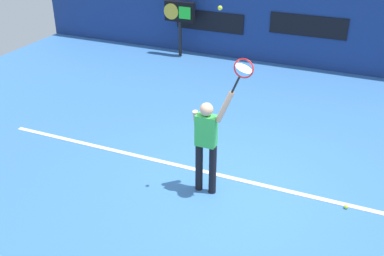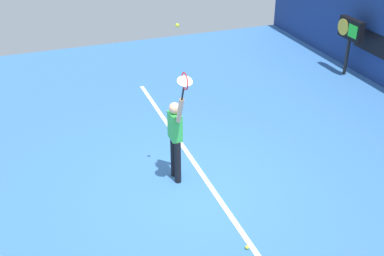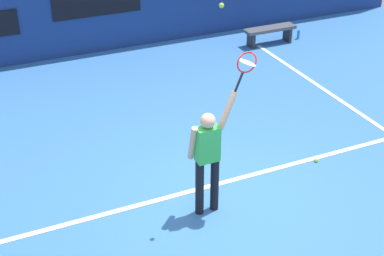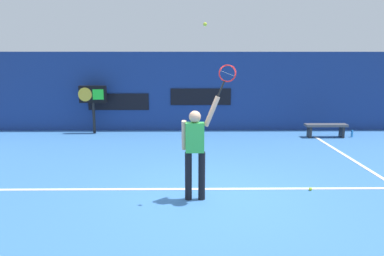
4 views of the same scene
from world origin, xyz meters
TOP-DOWN VIEW (x-y plane):
  - ground_plane at (0.00, 0.00)m, footprint 18.00×18.00m
  - sponsor_banner_portside at (-3.00, 6.76)m, footprint 2.20×0.03m
  - court_baseline at (0.00, 0.37)m, footprint 10.00×0.10m
  - tennis_player at (-0.34, -0.17)m, footprint 0.70×0.31m
  - tennis_racket at (0.22, -0.17)m, footprint 0.41×0.27m
  - tennis_ball at (-0.17, -0.16)m, footprint 0.07×0.07m
  - scoreboard_clock at (-3.82, 6.34)m, footprint 0.96×0.20m
  - spare_ball at (2.00, 0.27)m, footprint 0.07×0.07m

SIDE VIEW (x-z plane):
  - ground_plane at x=0.00m, z-range 0.00..0.00m
  - court_baseline at x=0.00m, z-range 0.00..0.01m
  - spare_ball at x=2.00m, z-range 0.00..0.07m
  - tennis_player at x=-0.34m, z-range 0.03..1.99m
  - sponsor_banner_portside at x=-3.00m, z-range 0.77..1.37m
  - scoreboard_clock at x=-3.82m, z-range 0.47..2.15m
  - tennis_racket at x=0.22m, z-range 2.02..2.64m
  - tennis_ball at x=-0.17m, z-range 3.18..3.24m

